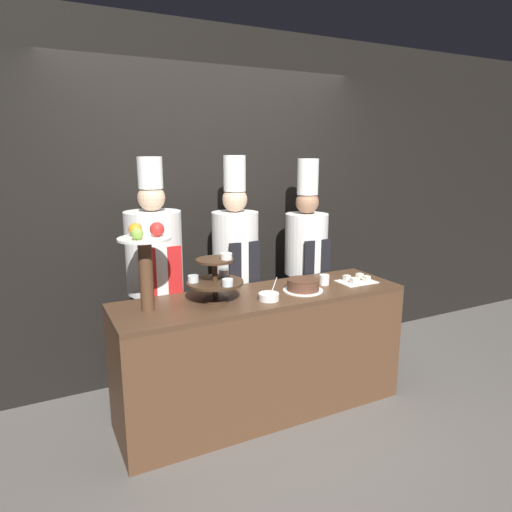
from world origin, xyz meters
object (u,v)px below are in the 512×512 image
object	(u,v)px
tiered_stand	(215,278)
cake_round	(303,285)
cake_square_tray	(357,280)
chef_left	(155,274)
chef_center_right	(306,259)
chef_center_left	(236,265)
fruit_pedestal	(145,255)
cup_white	(324,280)
serving_bowl_near	(269,297)

from	to	relation	value
tiered_stand	cake_round	world-z (taller)	tiered_stand
cake_square_tray	chef_left	size ratio (longest dim) A/B	0.15
cake_round	cake_square_tray	world-z (taller)	cake_round
cake_round	chef_center_right	bearing A→B (deg)	55.41
chef_center_left	fruit_pedestal	bearing A→B (deg)	-150.75
fruit_pedestal	cake_round	distance (m)	1.12
tiered_stand	chef_center_right	distance (m)	1.12
cake_round	cup_white	size ratio (longest dim) A/B	3.79
tiered_stand	chef_left	xyz separation A→B (m)	(-0.27, 0.47, -0.06)
fruit_pedestal	cake_round	size ratio (longest dim) A/B	1.92
fruit_pedestal	tiered_stand	bearing A→B (deg)	-3.82
tiered_stand	cake_round	bearing A→B (deg)	-6.23
chef_center_left	chef_center_right	size ratio (longest dim) A/B	1.02
serving_bowl_near	chef_center_right	size ratio (longest dim) A/B	0.08
serving_bowl_near	chef_center_left	world-z (taller)	chef_center_left
cup_white	serving_bowl_near	world-z (taller)	serving_bowl_near
fruit_pedestal	serving_bowl_near	bearing A→B (deg)	-12.57
serving_bowl_near	chef_center_right	xyz separation A→B (m)	(0.69, 0.61, 0.05)
cake_square_tray	chef_center_right	bearing A→B (deg)	101.26
cake_square_tray	chef_center_right	xyz separation A→B (m)	(-0.11, 0.54, 0.06)
tiered_stand	fruit_pedestal	distance (m)	0.48
fruit_pedestal	chef_center_left	world-z (taller)	chef_center_left
cake_round	tiered_stand	bearing A→B (deg)	173.77
fruit_pedestal	cake_square_tray	bearing A→B (deg)	-3.32
fruit_pedestal	chef_left	world-z (taller)	chef_left
tiered_stand	fruit_pedestal	xyz separation A→B (m)	(-0.44, 0.03, 0.19)
cake_square_tray	chef_left	world-z (taller)	chef_left
cake_round	cake_square_tray	distance (m)	0.48
fruit_pedestal	chef_center_right	distance (m)	1.54
tiered_stand	chef_center_right	world-z (taller)	chef_center_right
tiered_stand	cup_white	size ratio (longest dim) A/B	5.00
tiered_stand	cake_square_tray	size ratio (longest dim) A/B	1.37
cake_round	chef_center_right	xyz separation A→B (m)	(0.37, 0.54, 0.04)
fruit_pedestal	chef_center_right	world-z (taller)	chef_center_right
chef_center_right	cake_square_tray	bearing A→B (deg)	-78.74
cup_white	serving_bowl_near	bearing A→B (deg)	-166.14
tiered_stand	serving_bowl_near	size ratio (longest dim) A/B	2.50
tiered_stand	chef_center_left	size ratio (longest dim) A/B	0.21
fruit_pedestal	chef_left	size ratio (longest dim) A/B	0.30
serving_bowl_near	fruit_pedestal	bearing A→B (deg)	167.43
serving_bowl_near	chef_center_right	distance (m)	0.92
chef_center_right	cake_round	bearing A→B (deg)	-124.59
tiered_stand	cake_square_tray	xyz separation A→B (m)	(1.11, -0.06, -0.14)
tiered_stand	chef_center_right	xyz separation A→B (m)	(1.01, 0.47, -0.08)
fruit_pedestal	cake_round	xyz separation A→B (m)	(1.07, -0.10, -0.31)
tiered_stand	chef_center_left	bearing A→B (deg)	53.02
tiered_stand	fruit_pedestal	world-z (taller)	fruit_pedestal
fruit_pedestal	chef_left	bearing A→B (deg)	69.73
fruit_pedestal	cup_white	distance (m)	1.33
cake_round	chef_center_right	distance (m)	0.66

